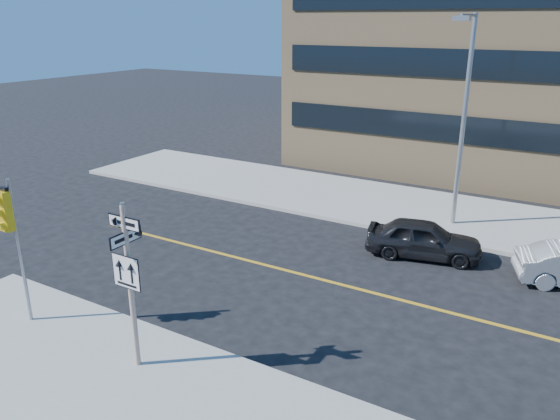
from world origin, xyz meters
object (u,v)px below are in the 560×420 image
Objects in this scene: parked_car_a at (424,239)px; streetlight_a at (464,109)px; traffic_signal at (9,223)px; sign_pole at (129,278)px.

parked_car_a is 0.49× the size of streetlight_a.
streetlight_a reaches higher than traffic_signal.
parked_car_a is at bearing 68.92° from sign_pole.
parked_car_a is at bearing 52.22° from traffic_signal.
sign_pole is 10.83m from parked_car_a.
parked_car_a is 5.25m from streetlight_a.
traffic_signal reaches higher than parked_car_a.
streetlight_a is (4.00, 13.27, 2.32)m from sign_pole.
parked_car_a is (3.84, 9.97, -1.77)m from sign_pole.
traffic_signal is 13.02m from parked_car_a.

